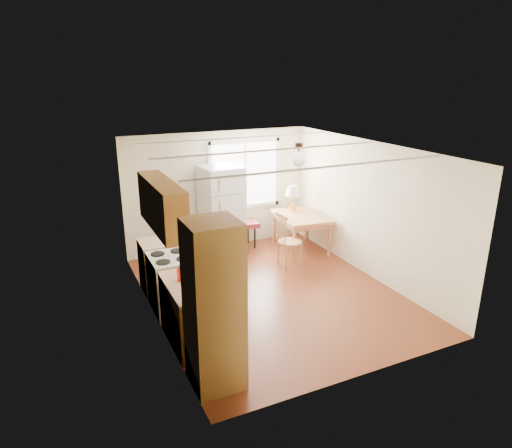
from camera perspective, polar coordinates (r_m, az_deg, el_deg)
room_shell at (r=7.51m, az=2.02°, el=-0.09°), size 4.60×5.60×2.62m
kitchen_run at (r=6.53m, az=-9.05°, el=-7.15°), size 0.65×3.40×2.20m
window_unit at (r=9.84m, az=-1.43°, el=6.20°), size 1.64×0.05×1.51m
pendant_light at (r=7.94m, az=5.32°, el=8.20°), size 0.26×0.26×0.40m
refrigerator at (r=9.37m, az=-4.30°, el=1.61°), size 0.81×0.82×1.86m
bench at (r=9.70m, az=-3.48°, el=-0.29°), size 1.32×0.59×0.59m
dining_table at (r=9.69m, az=5.66°, el=0.55°), size 1.06×1.33×0.78m
chair at (r=8.84m, az=3.68°, el=-1.57°), size 0.47×0.47×1.07m
table_lamp at (r=9.83m, az=4.59°, el=3.94°), size 0.32×0.32×0.56m
coffee_maker at (r=5.89m, az=-7.37°, el=-7.99°), size 0.22×0.26×0.36m
kettle at (r=6.41m, az=-9.35°, el=-6.17°), size 0.12×0.12×0.23m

